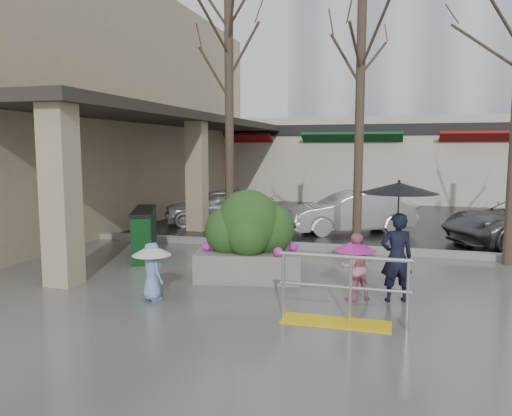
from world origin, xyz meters
The scene contains 19 objects.
ground centered at (0.00, 0.00, 0.00)m, with size 120.00×120.00×0.00m, color #51514F.
street_asphalt centered at (0.00, 22.00, 0.01)m, with size 120.00×36.00×0.01m, color black.
curb centered at (0.00, 4.00, 0.07)m, with size 120.00×0.30×0.15m, color gray.
near_building centered at (-9.00, 8.00, 4.00)m, with size 6.00×18.00×8.00m, color tan.
canopy_slab centered at (-4.80, 8.00, 3.62)m, with size 2.80×18.00×0.25m, color #2D2823.
pillar_front centered at (-3.90, -0.50, 1.75)m, with size 0.55×0.55×3.50m, color tan.
pillar_back centered at (-3.90, 6.00, 1.75)m, with size 0.55×0.55×3.50m, color tan.
storefront_row centered at (2.00, 17.97, 2.01)m, with size 34.00×6.74×4.00m.
office_tower centered at (4.00, 30.00, 12.50)m, with size 18.00×12.00×25.00m, color #8C99A8.
handrail centered at (1.36, -1.20, 0.38)m, with size 1.90×0.50×1.03m.
tree_west centered at (-2.00, 3.60, 5.08)m, with size 3.20×3.20×6.80m.
tree_midwest centered at (1.20, 3.60, 5.23)m, with size 3.20×3.20×7.00m.
woman centered at (2.13, 0.15, 1.34)m, with size 1.30×1.30×2.05m.
child_pink centered at (1.45, 0.05, 0.66)m, with size 0.71×0.71×1.14m.
child_blue centered at (-1.84, -0.92, 0.62)m, with size 0.66×0.66×1.00m.
planter centered at (-0.65, 0.83, 0.85)m, with size 2.19×1.41×1.77m.
news_boxes centered at (-3.62, 2.11, 0.57)m, with size 1.24×2.05×1.14m.
car_a centered at (-3.63, 7.32, 0.63)m, with size 1.49×3.70×1.26m, color #AFAFB4.
car_b centered at (0.74, 6.88, 0.63)m, with size 1.33×3.82×1.26m, color silver.
Camera 1 is at (2.12, -8.35, 2.57)m, focal length 35.00 mm.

